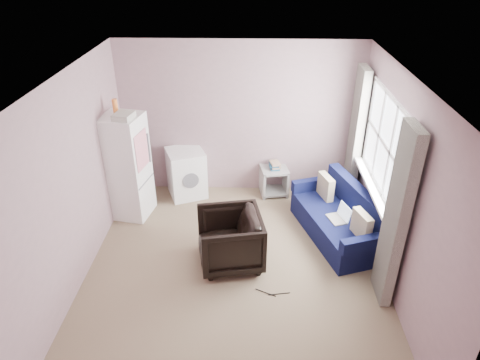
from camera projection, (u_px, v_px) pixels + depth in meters
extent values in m
cube|color=#867057|center=(235.00, 270.00, 5.58)|extent=(3.80, 4.20, 0.02)
cube|color=silver|center=(233.00, 80.00, 4.34)|extent=(3.80, 4.20, 0.02)
cube|color=gray|center=(240.00, 120.00, 6.79)|extent=(3.80, 0.02, 2.50)
cube|color=gray|center=(222.00, 333.00, 3.12)|extent=(3.80, 0.02, 2.50)
cube|color=gray|center=(72.00, 184.00, 5.01)|extent=(0.02, 4.20, 2.50)
cube|color=gray|center=(400.00, 189.00, 4.91)|extent=(0.02, 4.20, 2.50)
cube|color=white|center=(386.00, 144.00, 5.39)|extent=(0.01, 1.60, 1.20)
imported|color=black|center=(230.00, 237.00, 5.50)|extent=(0.87, 0.91, 0.81)
cube|color=white|center=(127.00, 167.00, 6.33)|extent=(0.65, 0.65, 1.61)
cube|color=slate|center=(146.00, 181.00, 6.38)|extent=(0.11, 0.51, 0.02)
cube|color=slate|center=(149.00, 148.00, 6.33)|extent=(0.02, 0.03, 0.46)
cube|color=white|center=(142.00, 150.00, 6.10)|extent=(0.08, 0.38, 0.55)
cylinder|color=orange|center=(115.00, 107.00, 5.94)|extent=(0.09, 0.09, 0.22)
cube|color=beige|center=(124.00, 116.00, 5.82)|extent=(0.29, 0.32, 0.08)
cube|color=white|center=(186.00, 173.00, 7.03)|extent=(0.73, 0.73, 0.80)
cube|color=slate|center=(185.00, 153.00, 6.83)|extent=(0.68, 0.67, 0.05)
cylinder|color=slate|center=(191.00, 181.00, 6.79)|extent=(0.25, 0.12, 0.26)
cube|color=gray|center=(274.00, 169.00, 7.02)|extent=(0.49, 0.49, 0.04)
cube|color=gray|center=(273.00, 190.00, 7.22)|extent=(0.49, 0.49, 0.04)
cube|color=gray|center=(262.00, 181.00, 7.11)|extent=(0.11, 0.43, 0.48)
cube|color=gray|center=(285.00, 180.00, 7.15)|extent=(0.11, 0.43, 0.48)
cube|color=navy|center=(274.00, 168.00, 7.01)|extent=(0.18, 0.23, 0.03)
cube|color=tan|center=(275.00, 166.00, 6.99)|extent=(0.19, 0.24, 0.03)
cube|color=navy|center=(274.00, 164.00, 6.98)|extent=(0.16, 0.22, 0.03)
cube|color=tan|center=(275.00, 163.00, 6.96)|extent=(0.19, 0.24, 0.03)
cube|color=#0D123C|center=(337.00, 226.00, 6.12)|extent=(1.22, 1.75, 0.35)
cube|color=#0D123C|center=(359.00, 200.00, 6.01)|extent=(0.66, 1.56, 0.39)
cube|color=#0D123C|center=(368.00, 243.00, 5.35)|extent=(0.75, 0.36, 0.18)
cube|color=#0D123C|center=(315.00, 184.00, 6.63)|extent=(0.75, 0.36, 0.18)
cube|color=tan|center=(362.00, 225.00, 5.53)|extent=(0.21, 0.37, 0.35)
cube|color=tan|center=(326.00, 187.00, 6.38)|extent=(0.21, 0.37, 0.35)
cube|color=gray|center=(337.00, 219.00, 5.94)|extent=(0.29, 0.34, 0.02)
cube|color=silver|center=(345.00, 212.00, 5.91)|extent=(0.14, 0.29, 0.19)
cube|color=white|center=(373.00, 187.00, 5.71)|extent=(0.14, 1.70, 0.04)
cube|color=white|center=(377.00, 185.00, 5.69)|extent=(0.02, 1.68, 0.05)
cube|color=white|center=(384.00, 144.00, 5.39)|extent=(0.02, 1.68, 0.05)
cube|color=white|center=(393.00, 98.00, 5.10)|extent=(0.02, 1.68, 0.05)
cube|color=white|center=(403.00, 174.00, 4.70)|extent=(0.02, 0.05, 1.20)
cube|color=white|center=(390.00, 153.00, 5.16)|extent=(0.02, 0.05, 1.20)
cube|color=white|center=(379.00, 135.00, 5.63)|extent=(0.02, 0.05, 1.20)
cube|color=white|center=(369.00, 120.00, 6.09)|extent=(0.02, 0.05, 1.20)
cube|color=beige|center=(396.00, 219.00, 4.65)|extent=(0.12, 0.46, 2.18)
cube|color=beige|center=(355.00, 138.00, 6.53)|extent=(0.12, 0.46, 2.18)
cylinder|color=black|center=(279.00, 294.00, 5.18)|extent=(0.27, 0.06, 0.01)
cylinder|color=black|center=(266.00, 293.00, 5.20)|extent=(0.25, 0.13, 0.01)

